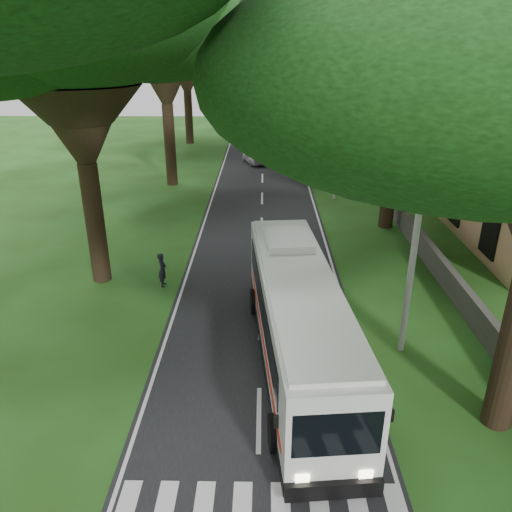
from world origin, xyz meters
The scene contains 16 objects.
ground centered at (0.00, 0.00, 0.00)m, with size 140.00×140.00×0.00m, color #224213.
road centered at (0.00, 25.00, 0.01)m, with size 8.00×120.00×0.04m, color black.
property_wall centered at (9.00, 24.00, 0.60)m, with size 0.35×50.00×1.20m, color #383533.
pole_near centered at (5.50, 6.00, 4.18)m, with size 1.60×0.24×8.00m.
pole_mid centered at (5.50, 26.00, 4.18)m, with size 1.60×0.24×8.00m.
pole_far centered at (5.50, 46.00, 4.18)m, with size 1.60×0.24×8.00m.
tree_l_mida centered at (-8.00, 12.00, 12.00)m, with size 14.33×14.33×15.18m.
tree_l_midb centered at (-7.50, 30.00, 13.17)m, with size 13.92×13.92×16.30m.
tree_l_far centered at (-8.50, 48.00, 11.69)m, with size 14.71×14.71×14.93m.
tree_r_mida centered at (8.00, 20.00, 12.98)m, with size 15.29×15.29×16.35m.
tree_r_midb centered at (7.50, 38.00, 10.58)m, with size 16.36×16.36×14.10m.
tree_r_far centered at (8.50, 56.00, 12.00)m, with size 14.79×14.79×15.25m.
coach_bus centered at (1.37, 5.05, 1.95)m, with size 3.73×12.48×3.63m.
distant_car_a centered at (-0.80, 37.69, 0.69)m, with size 1.57×3.89×1.33m, color #B1B2B6.
distant_car_c centered at (0.95, 64.69, 0.69)m, with size 1.85×4.55×1.32m, color maroon.
pedestrian centered at (-4.78, 11.33, 0.86)m, with size 0.63×0.41×1.72m, color black.
Camera 1 is at (0.10, -10.50, 11.13)m, focal length 35.00 mm.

